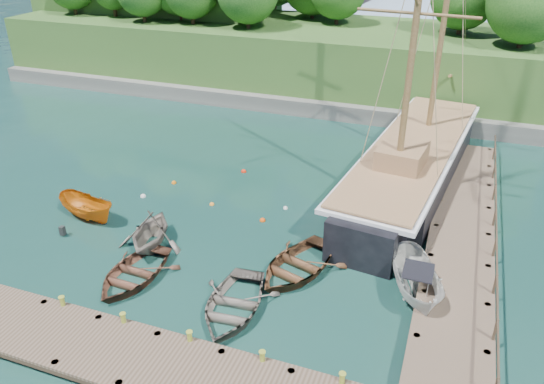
{
  "coord_description": "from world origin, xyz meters",
  "views": [
    {
      "loc": [
        10.29,
        -18.45,
        15.27
      ],
      "look_at": [
        1.66,
        5.01,
        2.0
      ],
      "focal_mm": 35.0,
      "sensor_mm": 36.0,
      "label": 1
    }
  ],
  "objects": [
    {
      "name": "ground",
      "position": [
        0.0,
        0.0,
        0.0
      ],
      "size": [
        160.0,
        160.0,
        0.0
      ],
      "primitive_type": "plane",
      "color": "#11312B",
      "rests_on": "ground"
    },
    {
      "name": "dock_near",
      "position": [
        2.0,
        -6.5,
        0.43
      ],
      "size": [
        20.0,
        3.2,
        1.1
      ],
      "color": "#49382A",
      "rests_on": "ground"
    },
    {
      "name": "dock_east",
      "position": [
        11.5,
        7.0,
        0.43
      ],
      "size": [
        3.2,
        24.0,
        1.1
      ],
      "color": "#49382A",
      "rests_on": "ground"
    },
    {
      "name": "bollard_0",
      "position": [
        -4.0,
        -5.1,
        0.0
      ],
      "size": [
        0.26,
        0.26,
        0.45
      ],
      "primitive_type": "cylinder",
      "color": "olive",
      "rests_on": "ground"
    },
    {
      "name": "bollard_1",
      "position": [
        -1.0,
        -5.1,
        0.0
      ],
      "size": [
        0.26,
        0.26,
        0.45
      ],
      "primitive_type": "cylinder",
      "color": "olive",
      "rests_on": "ground"
    },
    {
      "name": "bollard_2",
      "position": [
        2.0,
        -5.1,
        0.0
      ],
      "size": [
        0.26,
        0.26,
        0.45
      ],
      "primitive_type": "cylinder",
      "color": "olive",
      "rests_on": "ground"
    },
    {
      "name": "bollard_3",
      "position": [
        5.0,
        -5.1,
        0.0
      ],
      "size": [
        0.26,
        0.26,
        0.45
      ],
      "primitive_type": "cylinder",
      "color": "olive",
      "rests_on": "ground"
    },
    {
      "name": "rowboat_0",
      "position": [
        -2.72,
        -1.89,
        0.0
      ],
      "size": [
        3.52,
        4.78,
        0.96
      ],
      "primitive_type": "imported",
      "rotation": [
        0.0,
        0.0,
        -0.04
      ],
      "color": "#533223",
      "rests_on": "ground"
    },
    {
      "name": "rowboat_1",
      "position": [
        -3.43,
        0.86,
        0.0
      ],
      "size": [
        4.06,
        4.47,
        2.03
      ],
      "primitive_type": "imported",
      "rotation": [
        0.0,
        0.0,
        0.21
      ],
      "color": "#6E6459",
      "rests_on": "ground"
    },
    {
      "name": "rowboat_2",
      "position": [
        4.29,
        1.31,
        0.0
      ],
      "size": [
        4.99,
        5.95,
        1.05
      ],
      "primitive_type": "imported",
      "rotation": [
        0.0,
        0.0,
        -0.3
      ],
      "color": "#55351F",
      "rests_on": "ground"
    },
    {
      "name": "rowboat_3",
      "position": [
        2.57,
        -2.37,
        0.0
      ],
      "size": [
        3.88,
        5.14,
        1.01
      ],
      "primitive_type": "imported",
      "rotation": [
        0.0,
        0.0,
        0.09
      ],
      "color": "#5C544C",
      "rests_on": "ground"
    },
    {
      "name": "motorboat_orange",
      "position": [
        -8.21,
        2.02,
        0.0
      ],
      "size": [
        4.22,
        2.39,
        1.54
      ],
      "primitive_type": "imported",
      "rotation": [
        0.0,
        0.0,
        1.33
      ],
      "color": "#C7630C",
      "rests_on": "ground"
    },
    {
      "name": "cabin_boat_white",
      "position": [
        9.81,
        1.35,
        0.0
      ],
      "size": [
        3.3,
        5.12,
        1.85
      ],
      "primitive_type": "imported",
      "rotation": [
        0.0,
        0.0,
        0.34
      ],
      "color": "silver",
      "rests_on": "ground"
    },
    {
      "name": "schooner",
      "position": [
        8.13,
        12.75,
        1.1
      ],
      "size": [
        7.25,
        27.18,
        19.88
      ],
      "rotation": [
        0.0,
        0.0,
        -0.12
      ],
      "color": "black",
      "rests_on": "ground"
    },
    {
      "name": "mooring_buoy_0",
      "position": [
        -6.75,
        5.28,
        0.0
      ],
      "size": [
        0.34,
        0.34,
        0.34
      ],
      "primitive_type": "sphere",
      "color": "silver",
      "rests_on": "ground"
    },
    {
      "name": "mooring_buoy_1",
      "position": [
        -2.41,
        5.82,
        0.0
      ],
      "size": [
        0.29,
        0.29,
        0.29
      ],
      "primitive_type": "sphere",
      "color": "orange",
      "rests_on": "ground"
    },
    {
      "name": "mooring_buoy_2",
      "position": [
        1.05,
        5.15,
        0.0
      ],
      "size": [
        0.33,
        0.33,
        0.33
      ],
      "primitive_type": "sphere",
      "color": "#D24409",
      "rests_on": "ground"
    },
    {
      "name": "mooring_buoy_3",
      "position": [
        1.81,
        6.89,
        0.0
      ],
      "size": [
        0.29,
        0.29,
        0.29
      ],
      "primitive_type": "sphere",
      "color": "silver",
      "rests_on": "ground"
    },
    {
      "name": "mooring_buoy_4",
      "position": [
        -5.89,
        7.51,
        0.0
      ],
      "size": [
        0.3,
        0.3,
        0.3
      ],
      "primitive_type": "sphere",
      "color": "orange",
      "rests_on": "ground"
    },
    {
      "name": "mooring_buoy_5",
      "position": [
        -2.38,
        10.57,
        0.0
      ],
      "size": [
        0.35,
        0.35,
        0.35
      ],
      "primitive_type": "sphere",
      "color": "red",
      "rests_on": "ground"
    },
    {
      "name": "headland",
      "position": [
        -12.88,
        31.36,
        5.54
      ],
      "size": [
        51.0,
        19.31,
        12.9
      ],
      "color": "#474744",
      "rests_on": "ground"
    }
  ]
}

